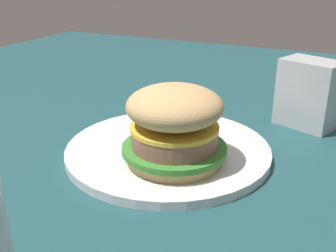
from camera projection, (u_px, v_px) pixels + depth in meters
name	position (u px, v px, depth m)	size (l,w,h in m)	color
ground_plane	(159.00, 148.00, 0.58)	(1.60, 1.60, 0.00)	#1E474C
plate	(168.00, 150.00, 0.56)	(0.29, 0.29, 0.01)	silver
sandwich	(175.00, 125.00, 0.50)	(0.13, 0.13, 0.10)	tan
fries_pile	(172.00, 125.00, 0.62)	(0.08, 0.10, 0.01)	#E5B251
napkin	(177.00, 99.00, 0.78)	(0.11, 0.11, 0.00)	white
fork	(176.00, 98.00, 0.78)	(0.17, 0.06, 0.00)	silver
napkin_dispenser	(309.00, 94.00, 0.64)	(0.09, 0.06, 0.11)	#B7BABF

